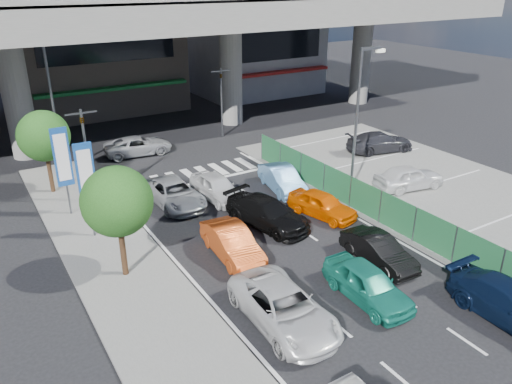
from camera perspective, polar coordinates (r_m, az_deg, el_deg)
ground at (r=21.32m, az=7.30°, el=-9.12°), size 120.00×120.00×0.00m
parking_lot at (r=29.81m, az=21.66°, el=-0.69°), size 12.00×28.00×0.06m
sidewalk_left at (r=21.59m, az=-14.63°, el=-9.13°), size 4.00×30.00×0.12m
fence_run at (r=24.78m, az=15.62°, el=-2.55°), size 0.16×22.00×1.80m
expressway at (r=37.67m, az=-14.35°, el=18.84°), size 64.00×14.00×10.75m
building_center at (r=48.29m, az=-18.48°, el=17.78°), size 14.00×10.90×15.00m
building_east at (r=53.67m, az=-0.47°, el=17.78°), size 12.00×10.90×12.00m
traffic_light_left at (r=27.36m, az=-19.08°, el=6.35°), size 1.60×1.24×5.20m
traffic_light_right at (r=37.69m, az=-4.02°, el=12.05°), size 1.60×1.24×5.20m
street_lamp_right at (r=28.04m, az=11.77°, el=9.33°), size 1.65×0.22×8.00m
street_lamp_left at (r=32.87m, az=-22.03°, el=10.19°), size 1.65×0.22×8.00m
signboard_near at (r=23.72m, az=-18.81°, el=1.56°), size 0.80×0.14×4.70m
signboard_far at (r=26.43m, az=-21.24°, el=3.45°), size 0.80×0.14×4.70m
tree_near at (r=20.03m, az=-15.60°, el=-1.09°), size 2.80×2.80×4.80m
tree_far at (r=29.62m, az=-23.10°, el=5.89°), size 2.80×2.80×4.80m
minivan_navy_back at (r=20.34m, az=27.25°, el=-11.35°), size 1.96×4.76×1.38m
sedan_white_mid_left at (r=18.06m, az=3.18°, el=-13.04°), size 2.45×5.04×1.38m
taxi_teal_mid at (r=19.70m, az=12.62°, el=-10.18°), size 1.76×4.10×1.38m
hatch_black_mid_right at (r=22.10m, az=13.83°, el=-6.52°), size 1.45×3.83×1.25m
taxi_orange_left at (r=21.92m, az=-2.73°, el=-5.85°), size 1.74×4.26×1.37m
sedan_black_mid at (r=24.56m, az=1.29°, el=-2.39°), size 2.98×5.07×1.38m
taxi_orange_right at (r=25.77m, az=7.56°, el=-1.42°), size 2.40×4.05×1.29m
wagon_silver_front_left at (r=27.17m, az=-9.32°, el=-0.16°), size 2.25×4.70×1.29m
sedan_white_front_mid at (r=27.58m, az=-4.49°, el=0.55°), size 1.88×4.14×1.38m
kei_truck_front_right at (r=28.61m, az=3.01°, el=1.47°), size 2.22×4.39×1.38m
crossing_wagon_silver at (r=35.43m, az=-13.31°, el=5.19°), size 4.77×2.57×1.27m
parked_sedan_white at (r=30.00m, az=17.06°, el=1.65°), size 4.37×2.36×1.41m
parked_sedan_dgrey at (r=35.95m, az=13.99°, el=5.57°), size 5.05×2.98×1.37m
traffic_cone at (r=27.55m, az=10.37°, el=-0.39°), size 0.45×0.45×0.74m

